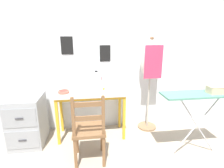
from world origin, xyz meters
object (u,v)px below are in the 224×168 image
Objects in this scene: sewing_machine at (90,82)px; wooden_chair at (89,130)px; fabric_bowl at (64,92)px; scissors at (119,92)px; ironing_board at (201,97)px; dress_form at (151,64)px; storage_box at (216,90)px; filing_cabinet at (28,120)px; thread_spool_near_machine at (104,89)px.

sewing_machine is 0.83m from wooden_chair.
fabric_bowl is 1.10× the size of scissors.
ironing_board is at bearing -1.11° from wooden_chair.
sewing_machine is at bearing -178.50° from dress_form.
ironing_board is 4.62× the size of storage_box.
sewing_machine is 2.48× the size of fabric_bowl.
ironing_board is 0.21m from storage_box.
dress_form reaches higher than filing_cabinet.
storage_box is at bearing -52.69° from dress_form.
storage_box is at bearing -13.15° from filing_cabinet.
sewing_machine is 1.75m from storage_box.
ironing_board is at bearing -30.57° from scissors.
storage_box is at bearing -7.73° from ironing_board.
thread_spool_near_machine is 0.81m from wooden_chair.
wooden_chair is 0.93× the size of ironing_board.
scissors is 0.15× the size of ironing_board.
wooden_chair is at bearing 178.14° from storage_box.
scissors is 0.78m from wooden_chair.
storage_box is (1.15, -0.59, 0.18)m from scissors.
ironing_board reaches higher than filing_cabinet.
scissors is 1.12m from ironing_board.
filing_cabinet is at bearing -171.91° from thread_spool_near_machine.
filing_cabinet is (-1.37, -0.01, -0.38)m from scissors.
filing_cabinet is at bearing -169.78° from sewing_machine.
thread_spool_near_machine is at bearing 151.13° from storage_box.
sewing_machine is at bearing 87.43° from wooden_chair.
fabric_bowl is 0.83m from scissors.
fabric_bowl is 0.78m from wooden_chair.
scissors is 0.27m from thread_spool_near_machine.
sewing_machine reaches higher than thread_spool_near_machine.
sewing_machine is 0.42m from fabric_bowl.
sewing_machine reaches higher than storage_box.
dress_form is at bearing 5.09° from fabric_bowl.
fabric_bowl is 0.62m from thread_spool_near_machine.
scissors is 1.30m from storage_box.
scissors reaches higher than filing_cabinet.
sewing_machine is 9.50× the size of thread_spool_near_machine.
wooden_chair is 1.43m from dress_form.
wooden_chair is at bearing -59.19° from fabric_bowl.
wooden_chair is (-0.47, -0.54, -0.30)m from scissors.
dress_form is at bearing 1.50° from sewing_machine.
ironing_board is (1.40, -0.73, -0.07)m from sewing_machine.
fabric_bowl is 0.67m from filing_cabinet.
ironing_board is at bearing -19.49° from fabric_bowl.
wooden_chair is at bearing -109.66° from thread_spool_near_machine.
ironing_board is (2.33, -0.56, 0.45)m from filing_cabinet.
storage_box is (1.58, -0.76, 0.04)m from sewing_machine.
storage_box is at bearing -18.47° from fabric_bowl.
filing_cabinet is (-0.54, -0.07, -0.40)m from fabric_bowl.
fabric_bowl is at bearing -166.17° from sewing_machine.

